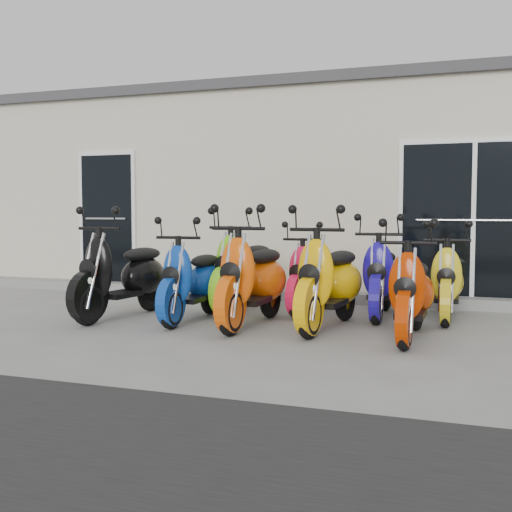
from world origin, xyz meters
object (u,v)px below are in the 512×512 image
(scooter_front_orange_b, at_px, (330,267))
(scooter_front_red, at_px, (412,279))
(scooter_back_red, at_px, (313,267))
(scooter_back_blue, at_px, (382,265))
(scooter_front_black, at_px, (122,262))
(scooter_back_yellow, at_px, (447,270))
(scooter_front_blue, at_px, (193,269))
(scooter_front_orange_a, at_px, (253,265))
(scooter_back_green, at_px, (245,259))

(scooter_front_orange_b, distance_m, scooter_front_red, 0.98)
(scooter_back_red, relative_size, scooter_back_blue, 0.92)
(scooter_front_black, xyz_separation_m, scooter_front_red, (3.52, -0.18, -0.06))
(scooter_front_red, bearing_deg, scooter_back_yellow, 78.53)
(scooter_front_blue, relative_size, scooter_front_red, 1.01)
(scooter_front_black, bearing_deg, scooter_back_blue, 27.38)
(scooter_front_blue, distance_m, scooter_back_yellow, 3.08)
(scooter_front_orange_a, bearing_deg, scooter_back_blue, 42.67)
(scooter_front_orange_b, bearing_deg, scooter_front_orange_a, -166.74)
(scooter_front_orange_b, xyz_separation_m, scooter_back_green, (-1.38, 0.97, -0.01))
(scooter_back_green, bearing_deg, scooter_front_blue, -102.12)
(scooter_back_yellow, bearing_deg, scooter_back_blue, -178.18)
(scooter_front_black, height_order, scooter_front_red, scooter_front_black)
(scooter_front_blue, bearing_deg, scooter_front_orange_b, 0.73)
(scooter_front_black, bearing_deg, scooter_front_blue, 11.43)
(scooter_back_red, bearing_deg, scooter_front_orange_b, -60.78)
(scooter_front_red, distance_m, scooter_back_yellow, 1.39)
(scooter_front_black, relative_size, scooter_back_blue, 1.06)
(scooter_front_orange_b, relative_size, scooter_back_red, 1.16)
(scooter_front_blue, bearing_deg, scooter_front_red, -6.28)
(scooter_front_blue, bearing_deg, scooter_back_blue, 26.19)
(scooter_back_blue, bearing_deg, scooter_back_yellow, 0.81)
(scooter_front_black, xyz_separation_m, scooter_back_green, (1.21, 1.08, -0.00))
(scooter_back_green, bearing_deg, scooter_back_red, 11.32)
(scooter_front_orange_b, bearing_deg, scooter_front_red, -12.04)
(scooter_front_black, distance_m, scooter_front_orange_b, 2.59)
(scooter_back_blue, bearing_deg, scooter_front_blue, -156.08)
(scooter_front_orange_b, relative_size, scooter_front_red, 1.11)
(scooter_front_orange_b, bearing_deg, scooter_back_blue, 72.92)
(scooter_front_blue, xyz_separation_m, scooter_front_orange_b, (1.67, 0.04, 0.07))
(scooter_front_blue, bearing_deg, scooter_back_red, 42.89)
(scooter_front_orange_a, distance_m, scooter_front_red, 1.81)
(scooter_front_blue, height_order, scooter_back_blue, scooter_back_blue)
(scooter_front_blue, relative_size, scooter_back_green, 0.92)
(scooter_front_blue, xyz_separation_m, scooter_back_yellow, (2.87, 1.11, -0.02))
(scooter_front_orange_a, height_order, scooter_front_red, scooter_front_orange_a)
(scooter_front_orange_a, xyz_separation_m, scooter_back_blue, (1.30, 1.14, -0.05))
(scooter_front_orange_b, distance_m, scooter_back_green, 1.69)
(scooter_front_black, height_order, scooter_front_orange_b, scooter_front_orange_b)
(scooter_front_orange_b, bearing_deg, scooter_front_blue, -172.98)
(scooter_front_black, bearing_deg, scooter_front_orange_a, 6.72)
(scooter_front_black, relative_size, scooter_front_orange_b, 0.99)
(scooter_front_orange_a, xyz_separation_m, scooter_back_yellow, (2.08, 1.19, -0.09))
(scooter_front_blue, xyz_separation_m, scooter_back_red, (1.19, 1.13, -0.03))
(scooter_front_black, distance_m, scooter_back_red, 2.43)
(scooter_front_orange_a, bearing_deg, scooter_back_red, 73.50)
(scooter_back_red, height_order, scooter_back_blue, scooter_back_blue)
(scooter_front_orange_a, relative_size, scooter_front_red, 1.12)
(scooter_back_red, bearing_deg, scooter_back_yellow, 4.80)
(scooter_front_red, xyz_separation_m, scooter_back_red, (-1.41, 1.38, -0.03))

